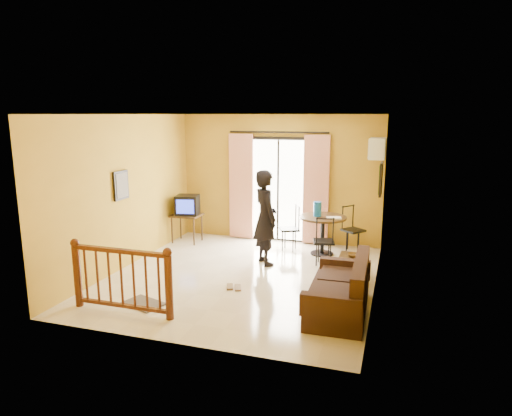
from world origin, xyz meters
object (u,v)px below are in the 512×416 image
(coffee_table, at_px, (352,266))
(standing_person, at_px, (265,218))
(sofa, at_px, (342,293))
(television, at_px, (187,205))
(dining_table, at_px, (323,224))

(coffee_table, bearing_deg, standing_person, 166.61)
(coffee_table, height_order, sofa, sofa)
(television, relative_size, dining_table, 0.59)
(television, relative_size, sofa, 0.33)
(coffee_table, xyz_separation_m, sofa, (0.00, -1.40, 0.05))
(television, relative_size, coffee_table, 0.66)
(coffee_table, xyz_separation_m, standing_person, (-1.67, 0.40, 0.65))
(dining_table, relative_size, sofa, 0.56)
(television, height_order, dining_table, television)
(dining_table, height_order, standing_person, standing_person)
(television, relative_size, standing_person, 0.31)
(television, bearing_deg, coffee_table, -31.28)
(television, distance_m, standing_person, 2.25)
(television, distance_m, coffee_table, 3.99)
(sofa, height_order, standing_person, standing_person)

